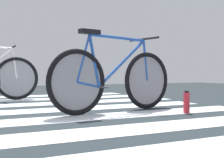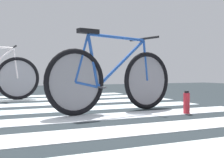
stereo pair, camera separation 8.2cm
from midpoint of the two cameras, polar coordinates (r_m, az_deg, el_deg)
The scene contains 4 objects.
ground at distance 3.62m, azimuth -18.56°, elevation -6.32°, with size 18.00×14.00×0.02m.
crosswalk_markings at distance 3.37m, azimuth -18.25°, elevation -6.68°, with size 5.37×5.75×0.00m.
bicycle_1_of_3 at distance 3.57m, azimuth -0.09°, elevation 0.01°, with size 1.72×0.55×0.93m.
water_bottle at distance 3.57m, azimuth 13.11°, elevation -4.27°, with size 0.07×0.07×0.26m.
Camera 1 is at (-0.50, -3.56, 0.49)m, focal length 49.43 mm.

